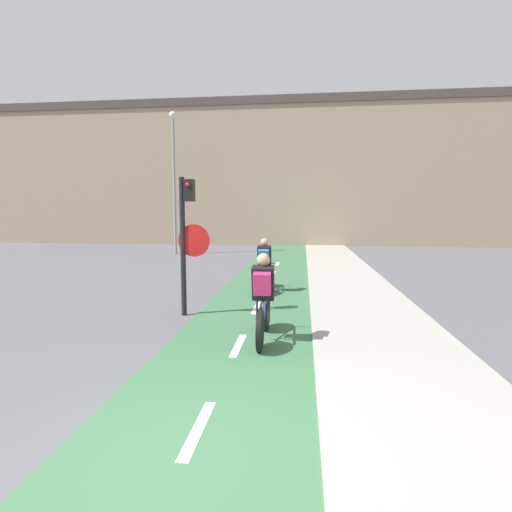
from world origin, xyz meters
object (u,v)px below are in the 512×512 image
street_lamp_far (174,168)px  cyclist_far (264,266)px  traffic_light_pole (187,230)px  cyclist_near (263,300)px

street_lamp_far → cyclist_far: bearing=-59.0°
traffic_light_pole → cyclist_far: bearing=62.8°
street_lamp_far → cyclist_far: size_ratio=4.18×
street_lamp_far → cyclist_near: (5.79, -13.14, -3.57)m
traffic_light_pole → cyclist_near: 2.53m
traffic_light_pole → cyclist_far: 3.15m
traffic_light_pole → cyclist_far: size_ratio=1.70×
street_lamp_far → cyclist_near: size_ratio=4.00×
street_lamp_far → traffic_light_pole: bearing=-70.8°
traffic_light_pole → cyclist_near: traffic_light_pole is taller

